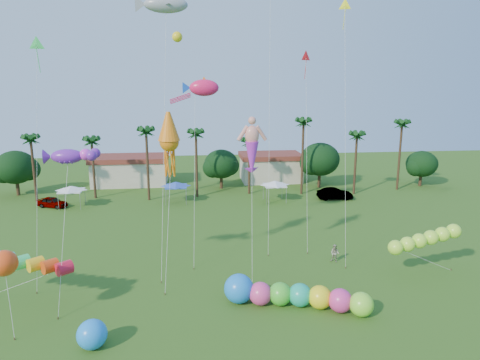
{
  "coord_description": "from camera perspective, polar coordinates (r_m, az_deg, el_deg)",
  "views": [
    {
      "loc": [
        -3.75,
        -22.43,
        16.13
      ],
      "look_at": [
        0.0,
        10.0,
        9.0
      ],
      "focal_mm": 32.0,
      "sensor_mm": 36.0,
      "label": 1
    }
  ],
  "objects": [
    {
      "name": "tree_line",
      "position": [
        67.87,
        -0.31,
        2.26
      ],
      "size": [
        69.46,
        8.91,
        11.0
      ],
      "color": "#3A2819",
      "rests_on": "ground"
    },
    {
      "name": "caterpillar_inflatable",
      "position": [
        33.21,
        6.82,
        -14.99
      ],
      "size": [
        10.82,
        5.27,
        2.25
      ],
      "rotation": [
        0.0,
        0.0,
        -0.32
      ],
      "color": "#E93D8B",
      "rests_on": "ground"
    },
    {
      "name": "delta_kite_red",
      "position": [
        45.19,
        8.79,
        15.61
      ],
      "size": [
        1.3,
        5.45,
        19.75
      ],
      "color": "red",
      "rests_on": "ground"
    },
    {
      "name": "shark_kite",
      "position": [
        40.89,
        -9.86,
        22.04
      ],
      "size": [
        5.2,
        7.56,
        24.08
      ],
      "color": "#8F939C",
      "rests_on": "ground"
    },
    {
      "name": "green_worm",
      "position": [
        39.22,
        20.03,
        -8.47
      ],
      "size": [
        9.36,
        3.14,
        3.48
      ],
      "color": "#B2FB37",
      "rests_on": "ground"
    },
    {
      "name": "blue_ball",
      "position": [
        29.97,
        -19.13,
        -18.87
      ],
      "size": [
        1.89,
        1.89,
        1.89
      ],
      "primitive_type": "sphere",
      "color": "#1C88FE",
      "rests_on": "ground"
    },
    {
      "name": "merman_kite",
      "position": [
        37.42,
        1.6,
        4.17
      ],
      "size": [
        2.28,
        5.81,
        13.2
      ],
      "color": "#E79083",
      "rests_on": "ground"
    },
    {
      "name": "delta_kite_green",
      "position": [
        39.16,
        -25.48,
        15.62
      ],
      "size": [
        1.35,
        4.52,
        20.09
      ],
      "color": "#36E75D",
      "rests_on": "ground"
    },
    {
      "name": "delta_kite_yellow",
      "position": [
        41.86,
        13.83,
        21.07
      ],
      "size": [
        1.24,
        4.52,
        23.81
      ],
      "color": "#FFFE1A",
      "rests_on": "ground"
    },
    {
      "name": "rainbow_tube",
      "position": [
        35.16,
        -25.37,
        -10.72
      ],
      "size": [
        8.68,
        4.67,
        3.6
      ],
      "color": "red",
      "rests_on": "ground"
    },
    {
      "name": "tent_row",
      "position": [
        60.31,
        -8.57,
        -0.64
      ],
      "size": [
        31.0,
        4.0,
        0.6
      ],
      "color": "white",
      "rests_on": "ground"
    },
    {
      "name": "orange_ball_kite",
      "position": [
        31.94,
        -28.95,
        -9.69
      ],
      "size": [
        2.22,
        2.22,
        5.85
      ],
      "color": "#FD4714",
      "rests_on": "ground"
    },
    {
      "name": "squid_kite",
      "position": [
        36.25,
        -9.42,
        5.03
      ],
      "size": [
        2.35,
        5.5,
        14.25
      ],
      "color": "orange",
      "rests_on": "ground"
    },
    {
      "name": "fish_kite",
      "position": [
        40.88,
        -4.8,
        12.14
      ],
      "size": [
        4.3,
        5.75,
        16.91
      ],
      "color": "#F21A59",
      "rests_on": "ground"
    },
    {
      "name": "lobster_kite",
      "position": [
        34.6,
        -22.06,
        2.94
      ],
      "size": [
        4.21,
        5.43,
        11.83
      ],
      "color": "purple",
      "rests_on": "ground"
    },
    {
      "name": "spectator_b",
      "position": [
        41.6,
        12.54,
        -9.54
      ],
      "size": [
        1.05,
        1.01,
        1.7
      ],
      "primitive_type": "imported",
      "rotation": [
        0.0,
        0.0,
        -0.65
      ],
      "color": "gray",
      "rests_on": "ground"
    },
    {
      "name": "car_a",
      "position": [
        63.86,
        -23.74,
        -2.72
      ],
      "size": [
        4.53,
        3.21,
        1.43
      ],
      "primitive_type": "imported",
      "rotation": [
        0.0,
        0.0,
        1.17
      ],
      "color": "#4C4C54",
      "rests_on": "ground"
    },
    {
      "name": "car_b",
      "position": [
        64.02,
        12.52,
        -1.81
      ],
      "size": [
        5.19,
        2.14,
        1.67
      ],
      "primitive_type": "imported",
      "rotation": [
        0.0,
        0.0,
        1.5
      ],
      "color": "#4C4C54",
      "rests_on": "ground"
    },
    {
      "name": "buildings_row",
      "position": [
        73.8,
        -5.96,
        1.21
      ],
      "size": [
        35.0,
        7.0,
        4.0
      ],
      "color": "beige",
      "rests_on": "ground"
    }
  ]
}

